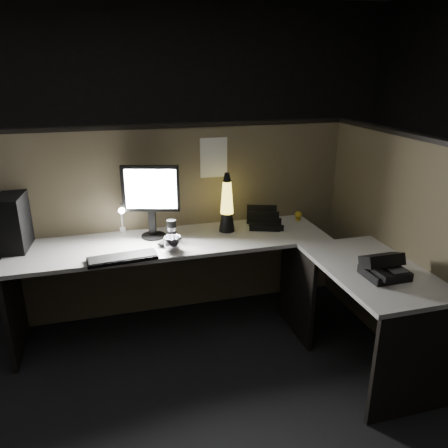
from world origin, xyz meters
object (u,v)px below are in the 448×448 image
object	(u,v)px
lava_lamp	(227,207)
desk_phone	(383,268)
pc_tower	(14,221)
monitor	(151,194)
keyboard	(122,258)

from	to	relation	value
lava_lamp	desk_phone	xyz separation A→B (m)	(0.70, -1.00, -0.14)
lava_lamp	pc_tower	bearing A→B (deg)	176.66
pc_tower	desk_phone	distance (m)	2.46
pc_tower	desk_phone	xyz separation A→B (m)	(2.20, -1.09, -0.14)
desk_phone	monitor	bearing A→B (deg)	139.68
lava_lamp	monitor	bearing A→B (deg)	176.44
monitor	keyboard	world-z (taller)	monitor
keyboard	desk_phone	size ratio (longest dim) A/B	1.74
pc_tower	desk_phone	world-z (taller)	pc_tower
pc_tower	lava_lamp	size ratio (longest dim) A/B	0.83
pc_tower	monitor	bearing A→B (deg)	1.65
pc_tower	keyboard	bearing A→B (deg)	-26.72
monitor	lava_lamp	size ratio (longest dim) A/B	1.17
monitor	keyboard	size ratio (longest dim) A/B	1.19
monitor	desk_phone	size ratio (longest dim) A/B	2.07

